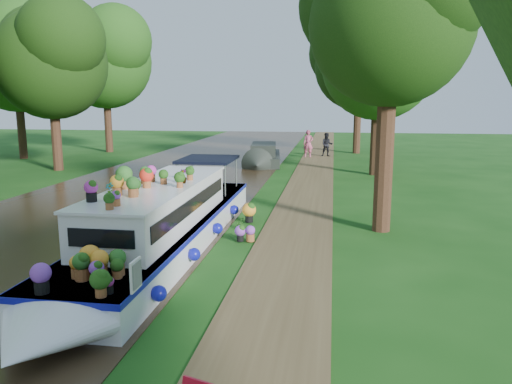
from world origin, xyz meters
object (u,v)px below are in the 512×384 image
object	(u,v)px
pedestrian_pink	(308,143)
plant_boat	(161,222)
pedestrian_dark	(327,145)
second_boat	(264,156)

from	to	relation	value
pedestrian_pink	plant_boat	bearing A→B (deg)	-95.14
plant_boat	pedestrian_pink	world-z (taller)	plant_boat
pedestrian_pink	pedestrian_dark	world-z (taller)	pedestrian_pink
plant_boat	pedestrian_dark	xyz separation A→B (m)	(4.06, 23.51, 0.02)
second_boat	pedestrian_dark	distance (m)	6.15
pedestrian_dark	pedestrian_pink	bearing A→B (deg)	-154.82
plant_boat	pedestrian_pink	size ratio (longest dim) A/B	7.09
pedestrian_pink	pedestrian_dark	size ratio (longest dim) A/B	1.14
second_boat	pedestrian_dark	world-z (taller)	pedestrian_dark
plant_boat	second_boat	xyz separation A→B (m)	(0.17, 18.76, -0.32)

